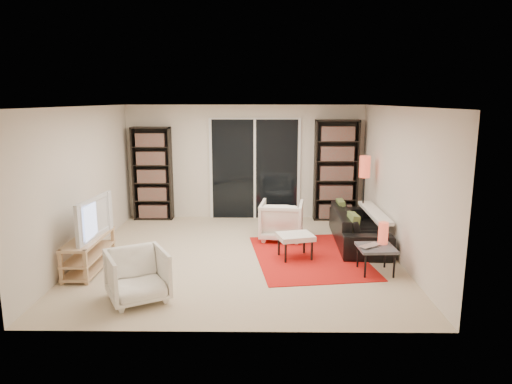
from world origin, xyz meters
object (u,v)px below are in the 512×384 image
at_px(bookshelf_right, 336,171).
at_px(sofa, 358,227).
at_px(floor_lamp, 364,174).
at_px(bookshelf_left, 152,174).
at_px(ottoman, 295,238).
at_px(tv_stand, 89,252).
at_px(side_table, 376,249).
at_px(armchair_back, 281,220).
at_px(armchair_front, 137,276).

bearing_deg(bookshelf_right, sofa, -84.56).
bearing_deg(sofa, floor_lamp, -16.25).
xyz_separation_m(bookshelf_left, ottoman, (2.83, -2.45, -0.63)).
distance_m(bookshelf_left, tv_stand, 3.07).
height_order(sofa, ottoman, sofa).
height_order(bookshelf_left, tv_stand, bookshelf_left).
xyz_separation_m(ottoman, side_table, (1.13, -0.61, 0.01)).
distance_m(tv_stand, side_table, 4.25).
bearing_deg(floor_lamp, side_table, -96.79).
bearing_deg(floor_lamp, armchair_back, -166.39).
relative_size(bookshelf_left, floor_lamp, 1.31).
height_order(tv_stand, sofa, sofa).
relative_size(tv_stand, armchair_back, 1.62).
bearing_deg(armchair_back, ottoman, 107.01).
bearing_deg(floor_lamp, armchair_front, -139.27).
relative_size(bookshelf_left, ottoman, 3.06).
bearing_deg(armchair_back, tv_stand, 35.19).
xyz_separation_m(bookshelf_right, ottoman, (-1.02, -2.45, -0.71)).
relative_size(bookshelf_right, floor_lamp, 1.42).
bearing_deg(armchair_front, ottoman, 8.38).
distance_m(armchair_back, floor_lamp, 1.78).
height_order(bookshelf_left, bookshelf_right, bookshelf_right).
distance_m(armchair_front, ottoman, 2.63).
xyz_separation_m(sofa, armchair_back, (-1.35, 0.22, 0.05)).
height_order(armchair_back, side_table, armchair_back).
xyz_separation_m(sofa, floor_lamp, (0.20, 0.60, 0.84)).
height_order(armchair_front, ottoman, armchair_front).
bearing_deg(bookshelf_left, armchair_back, -28.14).
height_order(side_table, floor_lamp, floor_lamp).
xyz_separation_m(bookshelf_left, side_table, (3.97, -3.06, -0.62)).
xyz_separation_m(tv_stand, ottoman, (3.11, 0.52, 0.08)).
xyz_separation_m(bookshelf_right, sofa, (0.16, -1.64, -0.75)).
relative_size(armchair_back, floor_lamp, 0.52).
height_order(armchair_back, floor_lamp, floor_lamp).
distance_m(armchair_front, floor_lamp, 4.66).
bearing_deg(armchair_back, bookshelf_right, -122.75).
bearing_deg(tv_stand, floor_lamp, 23.26).
distance_m(ottoman, floor_lamp, 2.12).
relative_size(sofa, armchair_front, 2.85).
distance_m(bookshelf_right, tv_stand, 5.15).
xyz_separation_m(side_table, floor_lamp, (0.24, 2.02, 0.78)).
relative_size(tv_stand, floor_lamp, 0.84).
bearing_deg(ottoman, floor_lamp, 45.70).
bearing_deg(bookshelf_right, bookshelf_left, 180.00).
distance_m(bookshelf_right, side_table, 3.14).
relative_size(sofa, side_table, 3.78).
distance_m(tv_stand, sofa, 4.49).
distance_m(bookshelf_left, sofa, 4.38).
relative_size(ottoman, floor_lamp, 0.43).
height_order(tv_stand, floor_lamp, floor_lamp).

